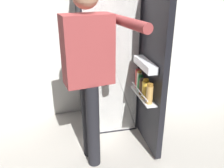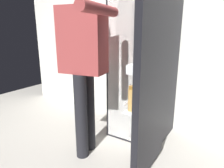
{
  "view_description": "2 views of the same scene",
  "coord_description": "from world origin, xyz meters",
  "views": [
    {
      "loc": [
        -0.52,
        -2.04,
        1.62
      ],
      "look_at": [
        -0.08,
        -0.09,
        0.77
      ],
      "focal_mm": 37.48,
      "sensor_mm": 36.0,
      "label": 1
    },
    {
      "loc": [
        0.91,
        -1.54,
        1.21
      ],
      "look_at": [
        -0.05,
        -0.04,
        0.74
      ],
      "focal_mm": 32.24,
      "sensor_mm": 36.0,
      "label": 2
    }
  ],
  "objects": [
    {
      "name": "person",
      "position": [
        -0.29,
        -0.14,
        1.0
      ],
      "size": [
        0.62,
        0.68,
        1.66
      ],
      "color": "black",
      "rests_on": "ground_plane"
    },
    {
      "name": "ground_plane",
      "position": [
        0.0,
        0.0,
        0.0
      ],
      "size": [
        5.89,
        5.89,
        0.0
      ],
      "primitive_type": "plane",
      "color": "#B7B2A8"
    },
    {
      "name": "kitchen_wall",
      "position": [
        0.0,
        0.89,
        1.27
      ],
      "size": [
        4.4,
        0.1,
        2.55
      ],
      "primitive_type": "cube",
      "color": "silver",
      "rests_on": "ground_plane"
    },
    {
      "name": "refrigerator",
      "position": [
        0.03,
        0.49,
        0.91
      ],
      "size": [
        0.68,
        1.18,
        1.82
      ],
      "color": "black",
      "rests_on": "ground_plane"
    }
  ]
}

